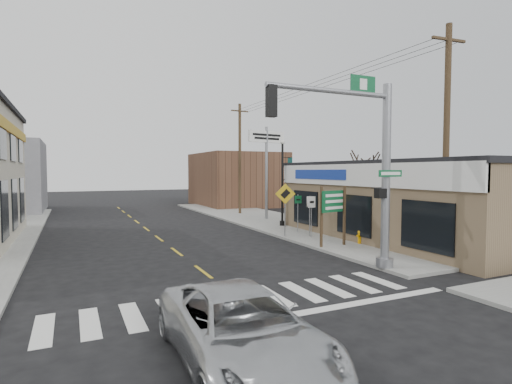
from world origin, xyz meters
name	(u,v)px	position (x,y,z in m)	size (l,w,h in m)	color
ground	(247,305)	(0.00, 0.00, 0.00)	(140.00, 140.00, 0.00)	black
sidewalk_right	(292,226)	(9.00, 13.00, 0.07)	(6.00, 38.00, 0.13)	gray
center_line	(177,252)	(0.00, 8.00, 0.01)	(0.12, 56.00, 0.01)	gold
crosswalk	(241,300)	(0.00, 0.40, 0.01)	(11.00, 2.20, 0.01)	silver
thrift_store	(439,201)	(14.50, 6.00, 2.00)	(12.00, 14.00, 4.00)	brown
bldg_distant_right	(237,179)	(12.00, 30.00, 2.80)	(8.00, 10.00, 5.60)	brown
suv	(241,329)	(-1.49, -3.12, 0.71)	(2.36, 5.11, 1.42)	#B7BABE
traffic_signal_pole	(369,156)	(5.38, 1.36, 4.24)	(5.47, 0.40, 6.92)	gray
guide_sign	(334,207)	(6.94, 5.58, 1.97)	(1.63, 0.14, 2.85)	#493622
fire_hydrant	(360,236)	(8.50, 5.54, 0.49)	(0.21, 0.21, 0.66)	#DB9100
ped_crossing_sign	(285,200)	(6.30, 9.12, 2.09)	(1.12, 0.08, 2.88)	gray
lamp_post	(283,176)	(8.26, 12.89, 3.36)	(0.72, 0.57, 5.58)	black
dance_center_sign	(266,150)	(8.95, 16.73, 5.28)	(3.22, 0.20, 6.85)	gray
bare_tree	(365,158)	(9.77, 6.73, 4.39)	(2.71, 2.71, 5.42)	black
shrub_front	(399,232)	(10.39, 4.87, 0.67)	(1.44, 1.44, 1.08)	#1B3A17
shrub_back	(339,223)	(10.13, 9.38, 0.59)	(1.22, 1.22, 0.91)	#143216
utility_pole_near	(446,141)	(8.97, 1.08, 4.86)	(1.60, 0.24, 9.22)	#41281C
utility_pole_far	(240,157)	(8.64, 21.11, 4.84)	(1.60, 0.24, 9.18)	#432E1D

